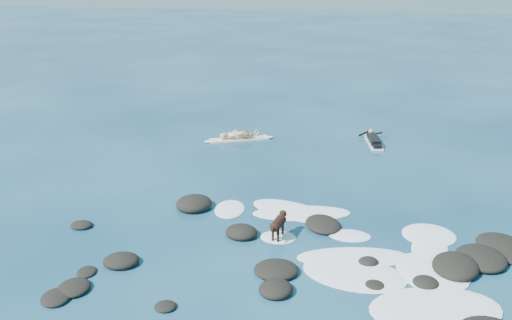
# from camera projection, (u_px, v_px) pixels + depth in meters

# --- Properties ---
(ground) EXTENTS (160.00, 160.00, 0.00)m
(ground) POSITION_uv_depth(u_px,v_px,m) (281.00, 232.00, 17.78)
(ground) COLOR #0A2642
(ground) RESTS_ON ground
(reef_rocks) EXTENTS (14.11, 7.32, 0.51)m
(reef_rocks) POSITION_uv_depth(u_px,v_px,m) (349.00, 256.00, 16.16)
(reef_rocks) COLOR black
(reef_rocks) RESTS_ON ground
(breaking_foam) EXTENTS (8.77, 7.68, 0.12)m
(breaking_foam) POSITION_uv_depth(u_px,v_px,m) (362.00, 252.00, 16.60)
(breaking_foam) COLOR white
(breaking_foam) RESTS_ON ground
(standing_surfer_rig) EXTENTS (3.16, 1.66, 1.89)m
(standing_surfer_rig) POSITION_uv_depth(u_px,v_px,m) (239.00, 125.00, 26.54)
(standing_surfer_rig) COLOR #F5EEC4
(standing_surfer_rig) RESTS_ON ground
(paddling_surfer_rig) EXTENTS (1.18, 2.60, 0.45)m
(paddling_surfer_rig) POSITION_uv_depth(u_px,v_px,m) (374.00, 140.00, 26.28)
(paddling_surfer_rig) COLOR silver
(paddling_surfer_rig) RESTS_ON ground
(dog) EXTENTS (0.46, 1.25, 0.80)m
(dog) POSITION_uv_depth(u_px,v_px,m) (279.00, 223.00, 17.23)
(dog) COLOR black
(dog) RESTS_ON ground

